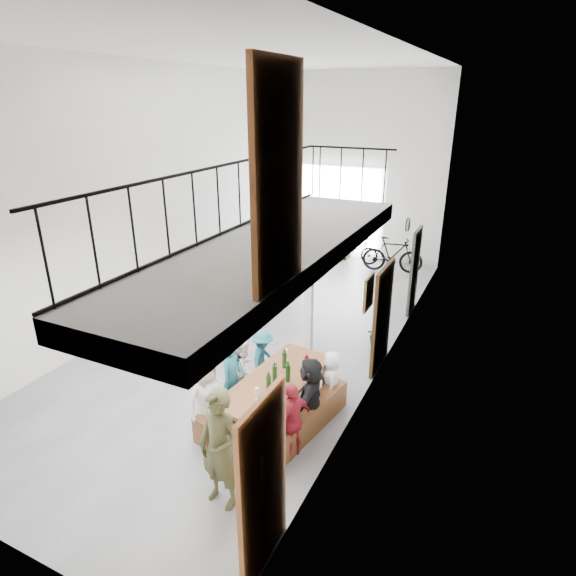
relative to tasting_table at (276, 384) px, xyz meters
The scene contains 24 objects.
floor 3.28m from the tasting_table, 122.80° to the left, with size 12.00×12.00×0.00m, color #5F5E60.
room_walls 4.29m from the tasting_table, 122.80° to the left, with size 12.00×12.00×12.00m.
gateway_portal 8.92m from the tasting_table, 103.89° to the left, with size 2.80×0.08×2.80m, color white.
right_wall_decor 1.64m from the tasting_table, 40.55° to the left, with size 0.07×8.28×5.07m.
balcony 2.31m from the tasting_table, 60.74° to the right, with size 1.52×5.62×4.00m.
tasting_table is the anchor object (origin of this frame).
bench_inner 0.77m from the tasting_table, behind, with size 0.30×1.84×0.42m, color brown.
bench_wall 0.72m from the tasting_table, ahead, with size 0.26×2.00×0.46m, color brown.
tableware 0.24m from the tasting_table, 48.06° to the left, with size 0.45×1.24×0.35m.
side_bench 5.70m from the tasting_table, 138.21° to the left, with size 0.40×1.81×0.51m, color brown.
oak_barrel 7.74m from the tasting_table, 120.65° to the left, with size 0.55×0.55×0.80m.
serving_counter 8.72m from the tasting_table, 106.80° to the left, with size 1.70×0.47×0.90m, color #36230E.
counter_bottles 8.73m from the tasting_table, 106.79° to the left, with size 1.46×0.11×0.28m.
guest_left_a 1.06m from the tasting_table, 139.96° to the right, with size 0.62×0.40×1.27m, color white.
guest_left_b 0.71m from the tasting_table, 168.00° to the right, with size 0.50×0.32×1.36m, color #216170.
guest_left_c 0.88m from the tasting_table, 155.19° to the left, with size 0.54×0.42×1.12m, color white.
guest_left_d 1.14m from the tasting_table, 129.11° to the left, with size 0.67×0.39×1.04m, color #216170.
guest_right_a 0.79m from the tasting_table, 46.83° to the right, with size 0.69×0.29×1.18m, color maroon.
guest_right_b 0.54m from the tasting_table, ahead, with size 1.14×0.36×1.23m, color black.
guest_right_c 1.00m from the tasting_table, 51.29° to the left, with size 0.49×0.32×1.00m, color white.
host_standing 1.71m from the tasting_table, 86.62° to the right, with size 0.59×0.39×1.62m, color #4B4D2B.
potted_plant 3.25m from the tasting_table, 77.16° to the left, with size 0.42×0.36×0.47m, color #174413.
bicycle_near 8.22m from the tasting_table, 100.17° to the left, with size 0.55×1.59×0.84m, color black.
bicycle_far 7.71m from the tasting_table, 91.01° to the left, with size 0.49×1.72×1.04m, color black.
Camera 1 is at (4.58, -8.25, 4.76)m, focal length 30.00 mm.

